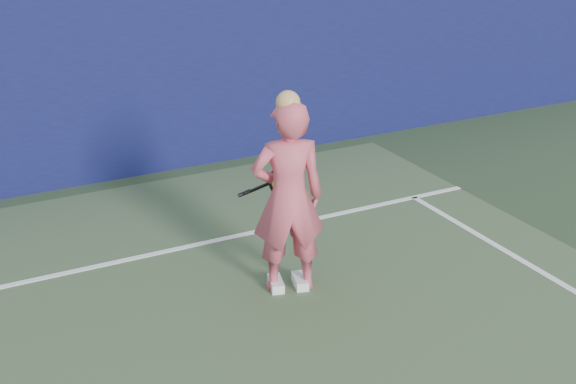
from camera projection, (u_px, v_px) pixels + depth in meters
player at (288, 197)px, 7.45m from camera, size 0.79×0.62×1.97m
racket at (280, 181)px, 7.87m from camera, size 0.62×0.16×0.33m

